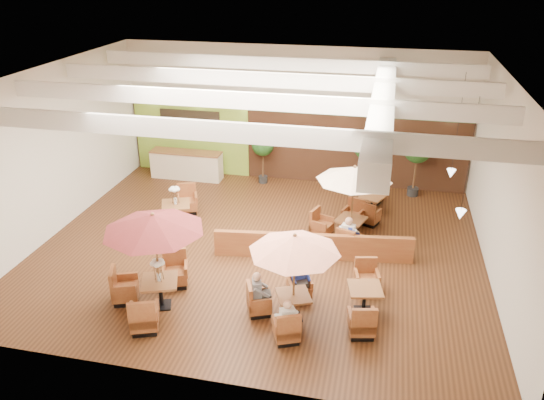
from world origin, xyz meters
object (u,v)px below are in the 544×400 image
(topiary_1, at_px, (367,149))
(topiary_2, at_px, (417,152))
(booth_divider, at_px, (313,246))
(table_2, at_px, (351,187))
(table_5, at_px, (371,205))
(service_counter, at_px, (187,165))
(table_0, at_px, (153,241))
(topiary_0, at_px, (263,147))
(table_1, at_px, (292,258))
(diner_2, at_px, (259,289))
(diner_0, at_px, (287,316))
(table_4, at_px, (364,300))
(diner_3, at_px, (349,232))
(table_3, at_px, (176,212))
(diner_4, at_px, (349,232))
(diner_1, at_px, (300,275))

(topiary_1, bearing_deg, topiary_2, 0.00)
(booth_divider, height_order, topiary_1, topiary_1)
(table_2, height_order, table_5, table_2)
(topiary_2, bearing_deg, service_counter, -178.77)
(service_counter, xyz_separation_m, table_0, (2.50, -8.74, 1.42))
(table_2, bearing_deg, topiary_0, 152.50)
(table_1, bearing_deg, diner_2, 156.93)
(table_0, distance_m, topiary_2, 11.24)
(booth_divider, bearing_deg, topiary_0, 109.76)
(diner_0, bearing_deg, topiary_0, 75.90)
(diner_0, bearing_deg, table_5, 46.83)
(table_0, distance_m, table_4, 5.71)
(booth_divider, xyz_separation_m, diner_0, (-0.05, -3.99, 0.31))
(diner_2, distance_m, diner_3, 4.14)
(table_0, bearing_deg, table_3, 85.67)
(booth_divider, relative_size, topiary_1, 2.58)
(topiary_1, relative_size, diner_2, 3.00)
(table_0, xyz_separation_m, diner_4, (4.71, 3.88, -1.23))
(table_0, xyz_separation_m, table_3, (-1.29, 4.53, -1.49))
(topiary_0, bearing_deg, diner_1, -69.75)
(booth_divider, distance_m, topiary_1, 5.89)
(diner_3, bearing_deg, diner_2, -94.69)
(table_3, relative_size, diner_2, 3.77)
(table_1, relative_size, diner_3, 3.26)
(table_1, xyz_separation_m, diner_3, (1.14, 3.62, -1.05))
(diner_0, relative_size, diner_4, 0.87)
(table_1, bearing_deg, diner_3, 49.48)
(diner_2, bearing_deg, topiary_0, 173.66)
(table_3, bearing_deg, diner_0, -68.67)
(table_2, bearing_deg, diner_3, -67.21)
(table_0, relative_size, table_1, 1.12)
(booth_divider, bearing_deg, table_0, -145.45)
(topiary_1, xyz_separation_m, diner_1, (-1.29, -7.76, -1.04))
(diner_3, bearing_deg, service_counter, 170.26)
(booth_divider, height_order, topiary_2, topiary_2)
(diner_1, distance_m, diner_2, 1.29)
(table_0, bearing_deg, table_1, -16.01)
(booth_divider, height_order, table_3, table_3)
(table_1, height_order, table_5, table_1)
(topiary_0, height_order, diner_3, topiary_0)
(table_2, distance_m, topiary_1, 4.10)
(diner_4, bearing_deg, service_counter, 158.07)
(table_5, xyz_separation_m, topiary_1, (-0.39, 1.99, 1.44))
(diner_0, bearing_deg, table_3, 102.74)
(service_counter, relative_size, table_4, 1.13)
(diner_0, bearing_deg, diner_1, 59.27)
(table_2, xyz_separation_m, diner_2, (-1.93, -4.58, -1.14))
(topiary_0, height_order, diner_1, topiary_0)
(diner_0, bearing_deg, table_0, 139.09)
(diner_1, bearing_deg, diner_0, 60.33)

